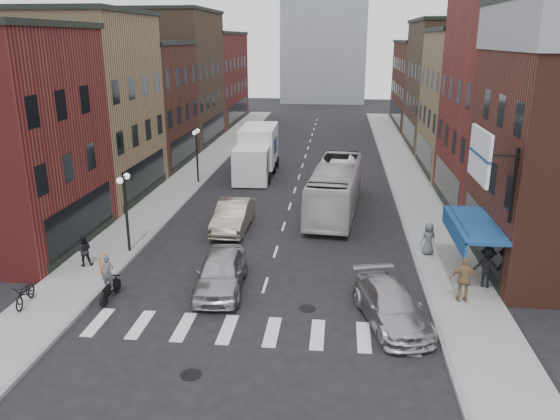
{
  "coord_description": "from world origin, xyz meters",
  "views": [
    {
      "loc": [
        3.06,
        -20.96,
        10.51
      ],
      "look_at": [
        0.25,
        4.79,
        2.34
      ],
      "focal_mm": 35.0,
      "sensor_mm": 36.0,
      "label": 1
    }
  ],
  "objects_px": {
    "streetlamp_far": "(197,146)",
    "sedan_left_far": "(233,216)",
    "bike_rack": "(103,264)",
    "ped_right_c": "(428,239)",
    "streetlamp_near": "(125,199)",
    "parked_bicycle": "(25,294)",
    "ped_right_a": "(487,267)",
    "billboard_sign": "(482,157)",
    "ped_right_b": "(465,279)",
    "motorcycle_rider": "(109,279)",
    "ped_left_solo": "(84,250)",
    "box_truck": "(257,152)",
    "transit_bus": "(335,188)",
    "sedan_left_near": "(221,272)",
    "curb_car": "(391,306)"
  },
  "relations": [
    {
      "from": "box_truck",
      "to": "ped_right_b",
      "type": "bearing_deg",
      "value": -62.66
    },
    {
      "from": "motorcycle_rider",
      "to": "curb_car",
      "type": "bearing_deg",
      "value": -6.24
    },
    {
      "from": "ped_right_b",
      "to": "sedan_left_far",
      "type": "bearing_deg",
      "value": -32.8
    },
    {
      "from": "bike_rack",
      "to": "ped_right_a",
      "type": "relative_size",
      "value": 0.43
    },
    {
      "from": "streetlamp_near",
      "to": "streetlamp_far",
      "type": "height_order",
      "value": "same"
    },
    {
      "from": "parked_bicycle",
      "to": "ped_left_solo",
      "type": "xyz_separation_m",
      "value": [
        0.6,
        4.09,
        0.3
      ]
    },
    {
      "from": "streetlamp_near",
      "to": "box_truck",
      "type": "xyz_separation_m",
      "value": [
        4.03,
        17.15,
        -1.05
      ]
    },
    {
      "from": "curb_car",
      "to": "ped_right_a",
      "type": "bearing_deg",
      "value": 22.88
    },
    {
      "from": "streetlamp_far",
      "to": "sedan_left_far",
      "type": "relative_size",
      "value": 0.81
    },
    {
      "from": "ped_left_solo",
      "to": "ped_right_c",
      "type": "height_order",
      "value": "ped_right_c"
    },
    {
      "from": "streetlamp_far",
      "to": "box_truck",
      "type": "bearing_deg",
      "value": 38.0
    },
    {
      "from": "motorcycle_rider",
      "to": "ped_right_a",
      "type": "bearing_deg",
      "value": 6.81
    },
    {
      "from": "streetlamp_near",
      "to": "bike_rack",
      "type": "height_order",
      "value": "streetlamp_near"
    },
    {
      "from": "streetlamp_far",
      "to": "ped_right_a",
      "type": "height_order",
      "value": "streetlamp_far"
    },
    {
      "from": "streetlamp_far",
      "to": "transit_bus",
      "type": "distance_m",
      "value": 11.87
    },
    {
      "from": "streetlamp_near",
      "to": "parked_bicycle",
      "type": "relative_size",
      "value": 2.29
    },
    {
      "from": "bike_rack",
      "to": "box_truck",
      "type": "xyz_separation_m",
      "value": [
        4.23,
        19.85,
        1.31
      ]
    },
    {
      "from": "ped_right_b",
      "to": "transit_bus",
      "type": "bearing_deg",
      "value": -63.15
    },
    {
      "from": "bike_rack",
      "to": "ped_right_c",
      "type": "height_order",
      "value": "ped_right_c"
    },
    {
      "from": "parked_bicycle",
      "to": "ped_right_b",
      "type": "height_order",
      "value": "ped_right_b"
    },
    {
      "from": "sedan_left_near",
      "to": "ped_right_a",
      "type": "bearing_deg",
      "value": 1.85
    },
    {
      "from": "ped_left_solo",
      "to": "ped_right_b",
      "type": "distance_m",
      "value": 17.24
    },
    {
      "from": "ped_right_b",
      "to": "streetlamp_near",
      "type": "bearing_deg",
      "value": -10.97
    },
    {
      "from": "parked_bicycle",
      "to": "ped_right_c",
      "type": "distance_m",
      "value": 18.57
    },
    {
      "from": "sedan_left_far",
      "to": "curb_car",
      "type": "relative_size",
      "value": 1.01
    },
    {
      "from": "box_truck",
      "to": "ped_right_c",
      "type": "bearing_deg",
      "value": -57.01
    },
    {
      "from": "bike_rack",
      "to": "ped_left_solo",
      "type": "relative_size",
      "value": 0.52
    },
    {
      "from": "box_truck",
      "to": "ped_right_b",
      "type": "relative_size",
      "value": 4.41
    },
    {
      "from": "bike_rack",
      "to": "sedan_left_far",
      "type": "relative_size",
      "value": 0.16
    },
    {
      "from": "streetlamp_near",
      "to": "bike_rack",
      "type": "bearing_deg",
      "value": -94.24
    },
    {
      "from": "box_truck",
      "to": "curb_car",
      "type": "relative_size",
      "value": 1.74
    },
    {
      "from": "curb_car",
      "to": "ped_left_solo",
      "type": "height_order",
      "value": "ped_left_solo"
    },
    {
      "from": "box_truck",
      "to": "parked_bicycle",
      "type": "bearing_deg",
      "value": -106.18
    },
    {
      "from": "curb_car",
      "to": "transit_bus",
      "type": "bearing_deg",
      "value": 84.32
    },
    {
      "from": "sedan_left_near",
      "to": "box_truck",
      "type": "bearing_deg",
      "value": 89.97
    },
    {
      "from": "billboard_sign",
      "to": "ped_left_solo",
      "type": "relative_size",
      "value": 2.41
    },
    {
      "from": "streetlamp_near",
      "to": "box_truck",
      "type": "bearing_deg",
      "value": 76.79
    },
    {
      "from": "streetlamp_far",
      "to": "sedan_left_far",
      "type": "bearing_deg",
      "value": -65.08
    },
    {
      "from": "billboard_sign",
      "to": "ped_left_solo",
      "type": "height_order",
      "value": "billboard_sign"
    },
    {
      "from": "billboard_sign",
      "to": "ped_right_a",
      "type": "height_order",
      "value": "billboard_sign"
    },
    {
      "from": "bike_rack",
      "to": "parked_bicycle",
      "type": "xyz_separation_m",
      "value": [
        -1.8,
        -3.45,
        0.07
      ]
    },
    {
      "from": "streetlamp_far",
      "to": "curb_car",
      "type": "distance_m",
      "value": 23.6
    },
    {
      "from": "curb_car",
      "to": "sedan_left_near",
      "type": "bearing_deg",
      "value": 148.05
    },
    {
      "from": "streetlamp_near",
      "to": "ped_right_a",
      "type": "height_order",
      "value": "streetlamp_near"
    },
    {
      "from": "transit_bus",
      "to": "sedan_left_far",
      "type": "height_order",
      "value": "transit_bus"
    },
    {
      "from": "billboard_sign",
      "to": "sedan_left_near",
      "type": "xyz_separation_m",
      "value": [
        -10.44,
        -0.13,
        -5.29
      ]
    },
    {
      "from": "sedan_left_near",
      "to": "ped_right_c",
      "type": "bearing_deg",
      "value": 22.63
    },
    {
      "from": "ped_right_a",
      "to": "ped_right_c",
      "type": "distance_m",
      "value": 4.09
    },
    {
      "from": "streetlamp_near",
      "to": "ped_right_c",
      "type": "relative_size",
      "value": 2.53
    },
    {
      "from": "sedan_left_near",
      "to": "curb_car",
      "type": "relative_size",
      "value": 0.99
    }
  ]
}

